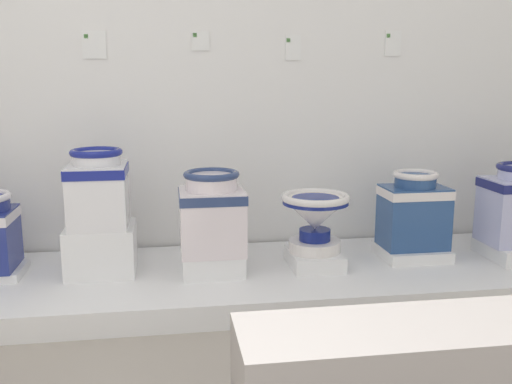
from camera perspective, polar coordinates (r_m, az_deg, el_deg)
wall_back at (r=3.61m, az=-0.43°, el=17.85°), size 4.20×0.06×3.16m
display_platform at (r=3.23m, az=1.06°, el=-8.64°), size 3.54×1.00×0.13m
plinth_block_central_ornate at (r=3.22m, az=-15.19°, el=-5.52°), size 0.36×0.34×0.26m
antique_toilet_central_ornate at (r=3.14m, az=-15.51°, el=0.51°), size 0.31×0.34×0.42m
plinth_block_tall_cobalt at (r=3.14m, az=-4.35°, el=-6.99°), size 0.33×0.31×0.11m
antique_toilet_tall_cobalt at (r=3.06m, az=-4.43°, el=-1.91°), size 0.35×0.32×0.44m
plinth_block_rightmost at (r=3.25m, az=5.84°, el=-6.62°), size 0.28×0.34×0.09m
antique_toilet_rightmost at (r=3.18m, az=5.93°, el=-2.29°), size 0.38×0.38×0.33m
plinth_block_slender_white at (r=3.52m, az=15.27°, el=-5.77°), size 0.37×0.34×0.06m
antique_toilet_slender_white at (r=3.45m, az=15.49°, el=-1.64°), size 0.37×0.27×0.45m
info_placard_second at (r=3.54m, az=-15.88°, el=13.98°), size 0.14×0.01×0.16m
info_placard_third at (r=3.52m, az=-5.58°, el=14.81°), size 0.10×0.01×0.11m
info_placard_fourth at (r=3.60m, az=3.71°, el=14.20°), size 0.10×0.01×0.15m
info_placard_fifth at (r=3.79m, az=13.52°, el=14.26°), size 0.10×0.01×0.15m
museum_bench at (r=2.00m, az=14.33°, el=-17.97°), size 1.07×0.36×0.40m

